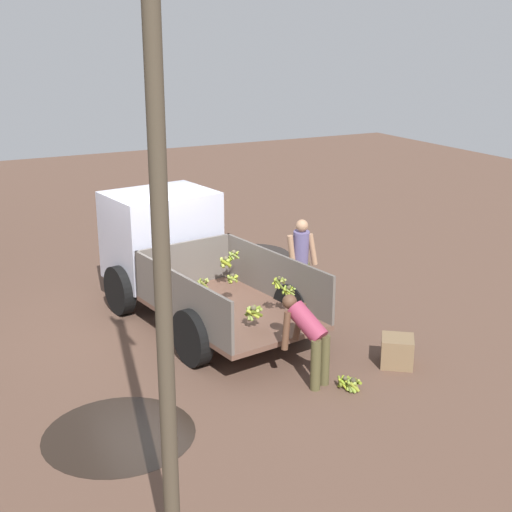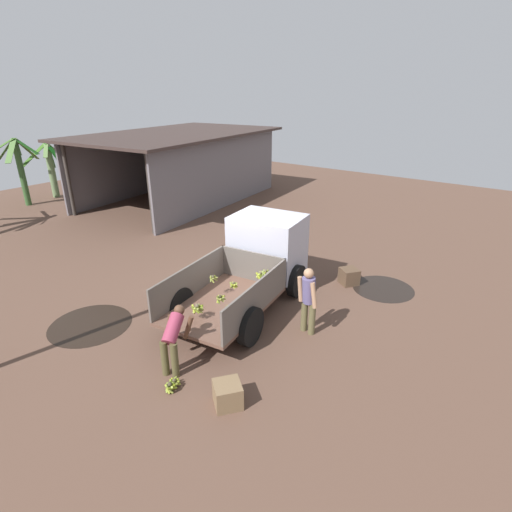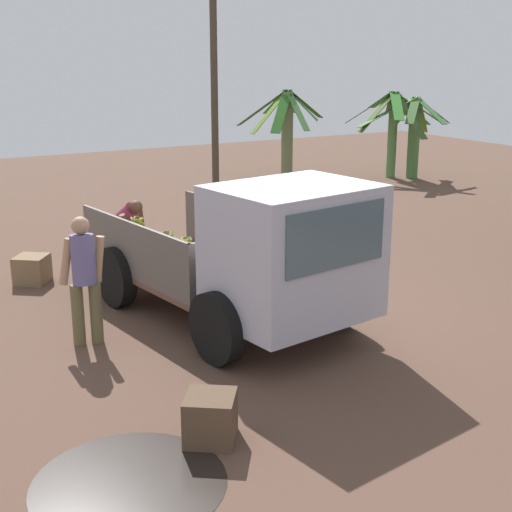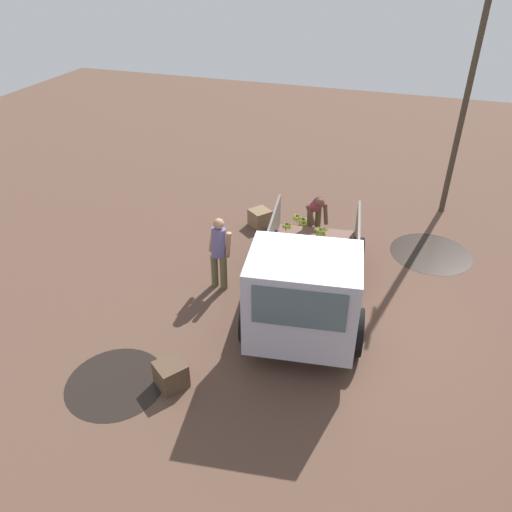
% 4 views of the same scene
% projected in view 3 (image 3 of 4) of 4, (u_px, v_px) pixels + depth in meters
% --- Properties ---
extents(ground, '(36.00, 36.00, 0.00)m').
position_uv_depth(ground, '(277.00, 324.00, 9.64)').
color(ground, brown).
extents(mud_patch_0, '(1.91, 1.91, 0.01)m').
position_uv_depth(mud_patch_0, '(265.00, 247.00, 13.43)').
color(mud_patch_0, black).
rests_on(mud_patch_0, ground).
extents(mud_patch_1, '(1.68, 1.68, 0.01)m').
position_uv_depth(mud_patch_1, '(129.00, 483.00, 6.08)').
color(mud_patch_1, black).
rests_on(mud_patch_1, ground).
extents(cargo_truck, '(4.69, 2.63, 2.05)m').
position_uv_depth(cargo_truck, '(269.00, 257.00, 8.90)').
color(cargo_truck, brown).
rests_on(cargo_truck, ground).
extents(utility_pole, '(1.29, 0.15, 6.30)m').
position_uv_depth(utility_pole, '(214.00, 66.00, 14.62)').
color(utility_pole, '#453A2C').
rests_on(utility_pole, ground).
extents(banana_palm_1, '(2.08, 2.52, 2.33)m').
position_uv_depth(banana_palm_1, '(413.00, 135.00, 20.42)').
color(banana_palm_1, '#48773C').
rests_on(banana_palm_1, ground).
extents(banana_palm_4, '(2.54, 2.53, 2.47)m').
position_uv_depth(banana_palm_4, '(393.00, 128.00, 20.50)').
color(banana_palm_4, '#548546').
rests_on(banana_palm_4, ground).
extents(banana_palm_5, '(2.56, 2.32, 2.52)m').
position_uv_depth(banana_palm_5, '(287.00, 131.00, 20.48)').
color(banana_palm_5, '#66764B').
rests_on(banana_palm_5, ground).
extents(person_foreground_visitor, '(0.39, 0.59, 1.63)m').
position_uv_depth(person_foreground_visitor, '(84.00, 275.00, 8.78)').
color(person_foreground_visitor, brown).
rests_on(person_foreground_visitor, ground).
extents(person_worker_loading, '(0.78, 0.63, 1.25)m').
position_uv_depth(person_worker_loading, '(123.00, 228.00, 11.76)').
color(person_worker_loading, brown).
rests_on(person_worker_loading, ground).
extents(banana_bunch_on_ground_0, '(0.22, 0.23, 0.21)m').
position_uv_depth(banana_bunch_on_ground_0, '(90.00, 261.00, 12.18)').
color(banana_bunch_on_ground_0, '#423C2B').
rests_on(banana_bunch_on_ground_0, ground).
extents(banana_bunch_on_ground_1, '(0.23, 0.24, 0.18)m').
position_uv_depth(banana_bunch_on_ground_1, '(95.00, 263.00, 12.08)').
color(banana_bunch_on_ground_1, brown).
rests_on(banana_bunch_on_ground_1, ground).
extents(wooden_crate_0, '(0.66, 0.66, 0.44)m').
position_uv_depth(wooden_crate_0, '(32.00, 269.00, 11.30)').
color(wooden_crate_0, brown).
rests_on(wooden_crate_0, ground).
extents(wooden_crate_1, '(0.65, 0.65, 0.46)m').
position_uv_depth(wooden_crate_1, '(210.00, 418.00, 6.70)').
color(wooden_crate_1, brown).
rests_on(wooden_crate_1, ground).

